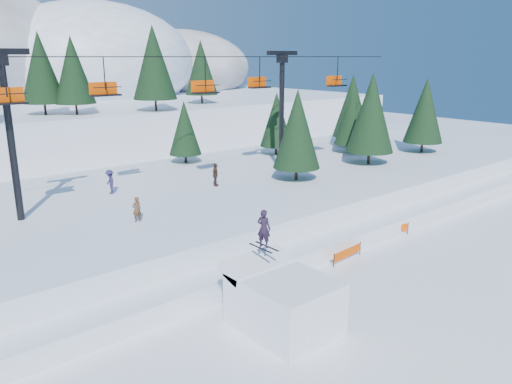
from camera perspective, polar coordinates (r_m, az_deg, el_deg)
ground at (r=25.07m, az=9.04°, el=-14.40°), size 160.00×160.00×0.00m
mid_shelf at (r=37.80m, az=-11.83°, el=-2.13°), size 70.00×22.00×2.50m
berm at (r=30.06m, az=-2.55°, el=-7.82°), size 70.00×6.00×1.10m
jump_kicker at (r=23.78m, az=3.04°, el=-12.20°), size 3.69×5.04×5.40m
chairlift at (r=37.14m, az=-10.16°, el=10.37°), size 46.00×3.21×10.28m
conifer_stand at (r=37.26m, az=-9.98°, el=6.74°), size 63.63×16.05×9.63m
distant_skiers at (r=36.73m, az=-13.32°, el=0.76°), size 31.66×8.16×1.86m
banner_near at (r=31.70m, az=10.42°, el=-6.84°), size 2.85×0.31×0.90m
banner_far at (r=36.51m, az=15.22°, el=-4.14°), size 2.69×1.01×0.90m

